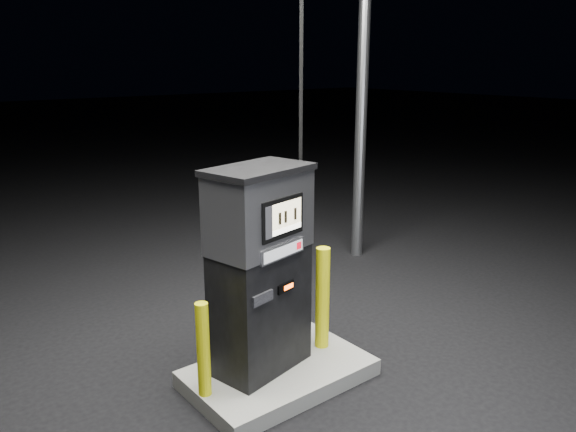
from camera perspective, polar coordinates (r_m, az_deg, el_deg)
ground at (r=5.29m, az=-0.96°, el=-16.36°), size 80.00×80.00×0.00m
pump_island at (r=5.25m, az=-0.96°, el=-15.66°), size 1.60×1.00×0.15m
fuel_dispenser at (r=4.82m, az=-2.82°, el=-5.33°), size 1.04×0.71×3.76m
bollard_left at (r=4.68m, az=-8.60°, el=-13.27°), size 0.13×0.13×0.81m
bollard_right at (r=5.32m, az=3.51°, el=-8.31°), size 0.17×0.17×0.99m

